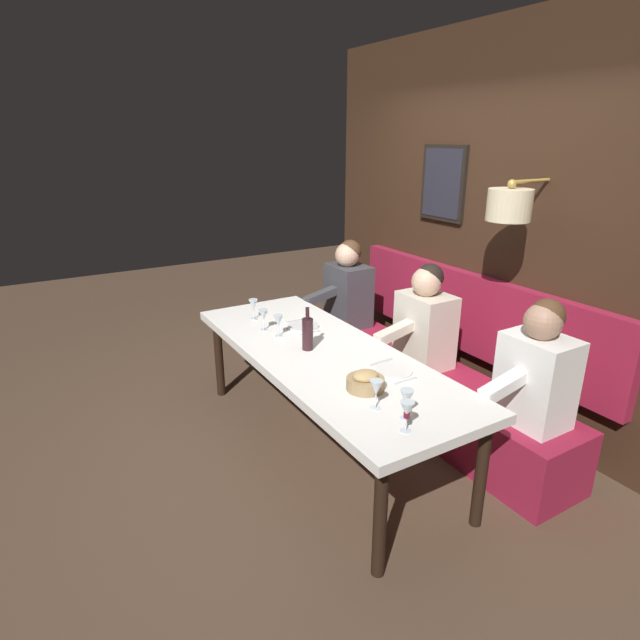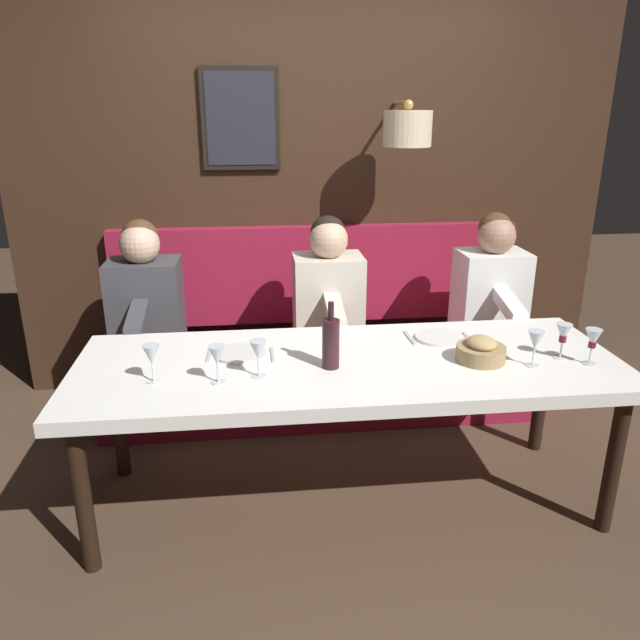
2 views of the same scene
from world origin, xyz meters
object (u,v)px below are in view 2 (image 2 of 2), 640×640
Objects in this scene: wine_glass_2 at (217,357)px; wine_bottle at (331,343)px; dining_table at (349,373)px; diner_near at (328,289)px; wine_glass_0 at (563,334)px; bread_bowl at (481,351)px; wine_glass_5 at (535,341)px; diner_nearest at (491,284)px; wine_glass_1 at (152,356)px; wine_glass_4 at (258,351)px; diner_middle at (145,295)px; wine_glass_3 at (593,340)px.

wine_glass_2 is 0.55× the size of wine_bottle.
dining_table is at bearing -73.31° from wine_glass_2.
dining_table is 0.89m from diner_near.
wine_bottle is at bearing 173.53° from diner_near.
bread_bowl is at bearing 88.39° from wine_glass_0.
wine_bottle reaches higher than wine_glass_5.
bread_bowl is (-0.00, -0.68, -0.07)m from wine_bottle.
diner_nearest is 4.82× the size of wine_glass_1.
wine_glass_4 is 1.00m from bread_bowl.
wine_glass_0 is 0.55× the size of wine_bottle.
diner_middle is 4.82× the size of wine_glass_0.
diner_nearest reaches higher than bread_bowl.
diner_nearest and diner_near have the same top height.
wine_glass_5 is (-1.03, -1.83, 0.04)m from diner_middle.
diner_near reaches higher than wine_glass_5.
diner_near is 1.30m from wine_glass_5.
wine_glass_1 and wine_glass_5 have the same top height.
diner_middle reaches higher than wine_glass_1.
diner_middle reaches higher than wine_glass_3.
diner_near is at bearing 44.99° from wine_glass_3.
wine_glass_0 and wine_glass_1 have the same top height.
diner_nearest is 1.45m from wine_bottle.
wine_glass_0 is (-0.96, 0.04, 0.04)m from diner_nearest.
diner_middle is 2.64× the size of wine_bottle.
diner_middle is at bearing 63.47° from wine_glass_3.
diner_near is at bearing -0.99° from dining_table.
diner_nearest is at bearing -90.00° from diner_near.
wine_glass_2 reaches higher than bread_bowl.
wine_glass_0 is 1.00× the size of wine_glass_3.
diner_near is 1.00× the size of diner_middle.
wine_glass_1 and wine_glass_3 have the same top height.
wine_bottle is (0.07, -0.32, -0.00)m from wine_glass_4.
diner_nearest is 0.96m from wine_glass_0.
wine_glass_0 and wine_glass_4 have the same top height.
diner_nearest and diner_middle have the same top height.
wine_glass_4 and wine_glass_5 have the same top height.
dining_table is 1.36m from diner_middle.
diner_near is at bearing -90.00° from diner_middle.
dining_table is at bearing 131.31° from diner_nearest.
diner_nearest is at bearing -61.13° from wine_glass_1.
wine_glass_5 is at bearing -90.93° from wine_glass_4.
wine_glass_4 is 0.75× the size of bread_bowl.
wine_glass_2 is at bearing 90.45° from wine_glass_3.
wine_glass_0 is 1.00× the size of wine_glass_2.
diner_near reaches higher than dining_table.
diner_nearest is 1.06m from wine_glass_5.
wine_bottle is (-0.95, 0.11, 0.04)m from diner_near.
dining_table is 14.96× the size of wine_glass_1.
diner_near is 1.33m from wine_glass_1.
wine_glass_0 is 0.12m from wine_glass_3.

